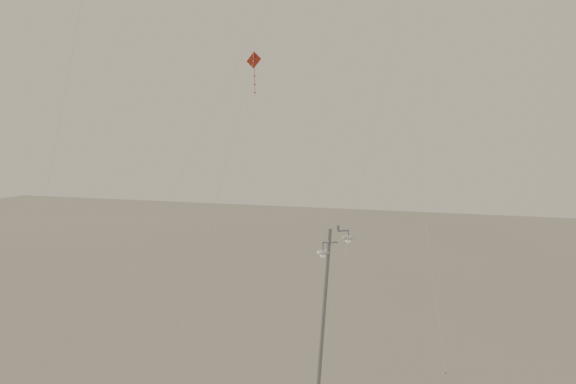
% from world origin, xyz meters
% --- Properties ---
extents(street_lamp, '(1.70, 1.10, 9.85)m').
position_xyz_m(street_lamp, '(1.65, 2.37, 5.25)').
color(street_lamp, gray).
rests_on(street_lamp, ground).
extents(kite_1, '(6.65, 17.70, 25.03)m').
position_xyz_m(kite_1, '(-4.43, 11.19, 19.29)').
color(kite_1, '#36302D').
rests_on(kite_1, ground).
extents(kite_3, '(3.59, 4.68, 17.16)m').
position_xyz_m(kite_3, '(-3.15, 4.34, 13.29)').
color(kite_3, maroon).
rests_on(kite_3, ground).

